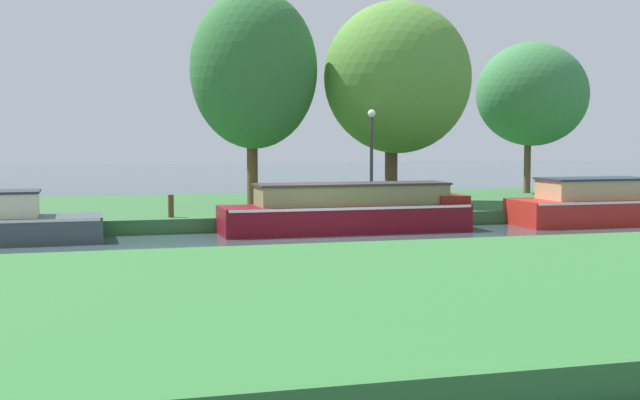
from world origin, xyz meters
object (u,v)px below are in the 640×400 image
Objects in this scene: willow_tree_left at (254,70)px; willow_tree_centre at (398,78)px; maroon_barge at (349,210)px; mooring_post_near at (171,206)px; willow_tree_right at (533,94)px; lamp_post at (372,147)px; red_cruiser at (595,204)px.

willow_tree_left reaches higher than willow_tree_centre.
maroon_barge is 11.02× the size of mooring_post_near.
willow_tree_right is (9.86, 7.60, 3.64)m from maroon_barge.
maroon_barge is 3.34m from lamp_post.
mooring_post_near is at bearing -159.40° from willow_tree_centre.
willow_tree_right reaches higher than lamp_post.
lamp_post is at bearing -148.47° from willow_tree_right.
willow_tree_left reaches higher than maroon_barge.
willow_tree_right reaches higher than red_cruiser.
willow_tree_left is (-9.41, 4.56, 4.13)m from red_cruiser.
willow_tree_left is at bearing 110.68° from maroon_barge.
willow_tree_right is (11.58, 3.04, -0.49)m from willow_tree_left.
mooring_post_near is (-12.40, 1.41, 0.11)m from red_cruiser.
red_cruiser is 12.48m from mooring_post_near.
red_cruiser reaches higher than maroon_barge.
willow_tree_left is 1.03× the size of willow_tree_centre.
willow_tree_right is at bearing 23.01° from mooring_post_near.
willow_tree_right is at bearing 37.62° from maroon_barge.
red_cruiser is 0.83× the size of willow_tree_right.
lamp_post is 4.88× the size of mooring_post_near.
lamp_post is (-8.37, -5.13, -1.94)m from willow_tree_right.
willow_tree_right is 16.21m from mooring_post_near.
willow_tree_centre is 9.13m from mooring_post_near.
maroon_barge is 12.97m from willow_tree_right.
mooring_post_near is (-7.75, -2.91, -3.83)m from willow_tree_centre.
willow_tree_centre is at bearing -154.35° from willow_tree_right.
lamp_post is (1.49, 2.46, 1.70)m from maroon_barge.
willow_tree_left reaches higher than red_cruiser.
red_cruiser is 6.89m from lamp_post.
lamp_post is at bearing -129.90° from willow_tree_centre.
red_cruiser is 8.70m from willow_tree_right.
maroon_barge is 1.17× the size of willow_tree_right.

